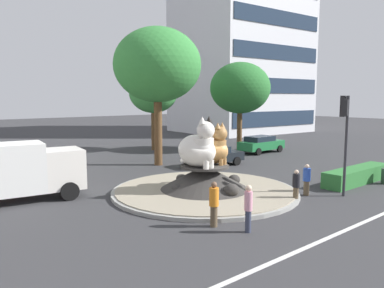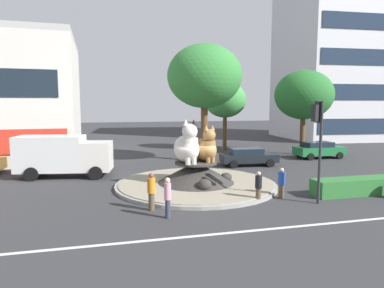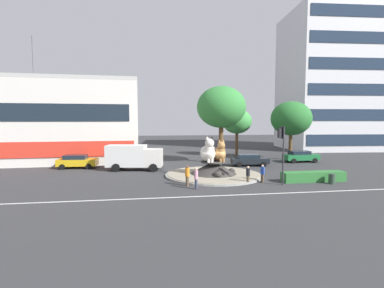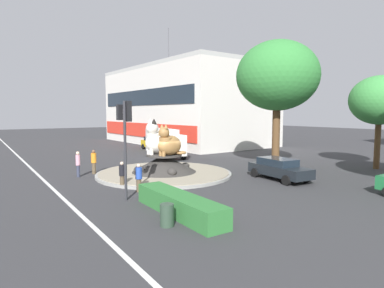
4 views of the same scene
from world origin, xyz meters
TOP-DOWN VIEW (x-y plane):
  - ground_plane at (0.00, 0.00)m, footprint 160.00×160.00m
  - lane_centreline at (0.00, -7.64)m, footprint 112.00×0.20m
  - roundabout_island at (0.00, -0.01)m, footprint 9.74×9.74m
  - cat_statue_white at (-0.58, -0.17)m, footprint 1.66×2.70m
  - cat_statue_tabby at (0.63, 0.02)m, footprint 1.62×2.46m
  - traffic_light_mast at (4.93, -4.94)m, footprint 0.70×0.63m
  - office_tower at (28.88, 24.44)m, footprint 17.86×15.54m
  - clipped_hedge_strip at (8.53, -3.97)m, footprint 5.90×1.20m
  - broadleaf_tree_behind_island at (2.91, 8.46)m, footprint 6.36×6.36m
  - second_tree_near_tower at (13.56, 10.23)m, footprint 5.68×5.68m
  - third_tree_left at (7.23, 15.45)m, footprint 4.57×4.57m
  - pedestrian_pink_shirt at (-2.64, -5.41)m, footprint 0.30×0.30m
  - pedestrian_orange_shirt at (-3.20, -4.13)m, footprint 0.38×0.38m
  - pedestrian_blue_shirt at (3.72, -3.70)m, footprint 0.38×0.38m
  - pedestrian_black_shirt at (2.22, -4.11)m, footprint 0.34×0.34m
  - hatchback_near_shophouse at (5.81, 5.59)m, footprint 4.68×2.25m
  - parked_car_right at (13.77, 7.72)m, footprint 4.58×2.08m
  - delivery_box_truck at (-8.17, 4.57)m, footprint 6.44×3.14m

SIDE VIEW (x-z plane):
  - ground_plane at x=0.00m, z-range 0.00..0.00m
  - lane_centreline at x=0.00m, z-range 0.00..0.01m
  - clipped_hedge_strip at x=8.53m, z-range 0.00..0.90m
  - roundabout_island at x=0.00m, z-range -0.20..1.29m
  - hatchback_near_shophouse at x=5.81m, z-range 0.05..1.49m
  - parked_car_right at x=13.77m, z-range 0.05..1.58m
  - pedestrian_black_shirt at x=2.22m, z-range 0.04..1.62m
  - pedestrian_blue_shirt at x=3.72m, z-range 0.04..1.66m
  - pedestrian_orange_shirt at x=-3.20m, z-range 0.05..1.83m
  - pedestrian_pink_shirt at x=-2.64m, z-range 0.08..1.88m
  - delivery_box_truck at x=-8.17m, z-range 0.13..2.97m
  - cat_statue_tabby at x=0.63m, z-range 1.19..3.43m
  - cat_statue_white at x=-0.58m, z-range 1.14..3.74m
  - traffic_light_mast at x=4.93m, z-range 1.18..6.28m
  - third_tree_left at x=7.23m, z-range 1.74..9.18m
  - second_tree_near_tower at x=13.56m, z-range 1.73..10.05m
  - broadleaf_tree_behind_island at x=2.91m, z-range 2.29..12.35m
  - office_tower at x=28.88m, z-range 0.00..26.32m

